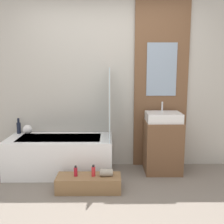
{
  "coord_description": "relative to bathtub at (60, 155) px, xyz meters",
  "views": [
    {
      "loc": [
        0.06,
        -2.42,
        1.51
      ],
      "look_at": [
        0.08,
        0.72,
        0.98
      ],
      "focal_mm": 42.0,
      "sensor_mm": 36.0,
      "label": 1
    }
  ],
  "objects": [
    {
      "name": "sink",
      "position": [
        1.49,
        0.07,
        0.55
      ],
      "size": [
        0.49,
        0.4,
        0.28
      ],
      "color": "white",
      "rests_on": "vanity_cabinet"
    },
    {
      "name": "wall_tiled_back",
      "position": [
        0.66,
        0.38,
        1.03
      ],
      "size": [
        4.2,
        0.06,
        2.6
      ],
      "primitive_type": "cube",
      "color": "#B7B2A8",
      "rests_on": "ground_plane"
    },
    {
      "name": "bathtub",
      "position": [
        0.0,
        0.0,
        0.0
      ],
      "size": [
        1.49,
        0.66,
        0.53
      ],
      "color": "white",
      "rests_on": "ground_plane"
    },
    {
      "name": "vase_round_light",
      "position": [
        -0.52,
        0.21,
        0.33
      ],
      "size": [
        0.14,
        0.14,
        0.14
      ],
      "primitive_type": "sphere",
      "color": "white",
      "rests_on": "bathtub"
    },
    {
      "name": "wall_wood_accent",
      "position": [
        1.49,
        0.33,
        1.04
      ],
      "size": [
        0.81,
        0.04,
        2.6
      ],
      "color": "brown",
      "rests_on": "ground_plane"
    },
    {
      "name": "ground_plane",
      "position": [
        0.66,
        -1.2,
        -0.27
      ],
      "size": [
        12.0,
        12.0,
        0.0
      ],
      "primitive_type": "plane",
      "color": "slate"
    },
    {
      "name": "glass_shower_screen",
      "position": [
        0.71,
        -0.0,
        0.76
      ],
      "size": [
        0.01,
        0.61,
        0.99
      ],
      "primitive_type": "cube",
      "color": "silver",
      "rests_on": "bathtub"
    },
    {
      "name": "vase_tall_dark",
      "position": [
        -0.66,
        0.25,
        0.36
      ],
      "size": [
        0.06,
        0.06,
        0.23
      ],
      "color": "black",
      "rests_on": "bathtub"
    },
    {
      "name": "bottle_soap_secondary",
      "position": [
        0.51,
        -0.56,
        -0.01
      ],
      "size": [
        0.05,
        0.05,
        0.14
      ],
      "color": "red",
      "rests_on": "wooden_step_bench"
    },
    {
      "name": "vanity_cabinet",
      "position": [
        1.49,
        0.07,
        0.11
      ],
      "size": [
        0.52,
        0.48,
        0.75
      ],
      "primitive_type": "cube",
      "color": "brown",
      "rests_on": "ground_plane"
    },
    {
      "name": "towel_roll",
      "position": [
        0.67,
        -0.56,
        -0.03
      ],
      "size": [
        0.16,
        0.09,
        0.09
      ],
      "primitive_type": "cylinder",
      "rotation": [
        0.0,
        1.57,
        0.0
      ],
      "color": "gray",
      "rests_on": "wooden_step_bench"
    },
    {
      "name": "wooden_step_bench",
      "position": [
        0.45,
        -0.56,
        -0.17
      ],
      "size": [
        0.8,
        0.29,
        0.19
      ],
      "primitive_type": "cube",
      "color": "olive",
      "rests_on": "ground_plane"
    },
    {
      "name": "bottle_soap_primary",
      "position": [
        0.29,
        -0.56,
        -0.02
      ],
      "size": [
        0.04,
        0.04,
        0.13
      ],
      "color": "#B21928",
      "rests_on": "wooden_step_bench"
    }
  ]
}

